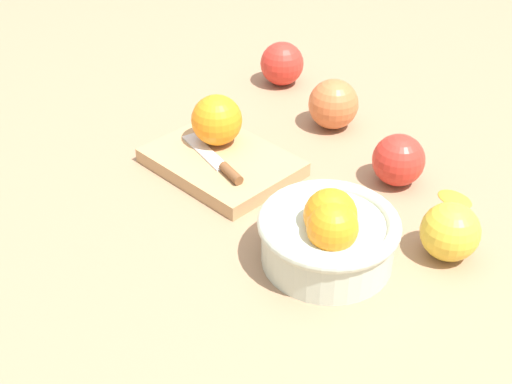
% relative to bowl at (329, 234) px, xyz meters
% --- Properties ---
extents(ground_plane, '(2.40, 2.40, 0.00)m').
position_rel_bowl_xyz_m(ground_plane, '(0.15, -0.11, -0.04)').
color(ground_plane, '#997556').
extents(bowl, '(0.17, 0.17, 0.10)m').
position_rel_bowl_xyz_m(bowl, '(0.00, 0.00, 0.00)').
color(bowl, beige).
rests_on(bowl, ground_plane).
extents(cutting_board, '(0.21, 0.16, 0.02)m').
position_rel_bowl_xyz_m(cutting_board, '(0.24, -0.05, -0.03)').
color(cutting_board, tan).
rests_on(cutting_board, ground_plane).
extents(orange_on_board, '(0.08, 0.08, 0.08)m').
position_rel_bowl_xyz_m(orange_on_board, '(0.28, -0.08, 0.02)').
color(orange_on_board, orange).
rests_on(orange_on_board, cutting_board).
extents(knife, '(0.15, 0.05, 0.01)m').
position_rel_bowl_xyz_m(knife, '(0.23, -0.03, -0.02)').
color(knife, silver).
rests_on(knife, cutting_board).
extents(apple_front_right, '(0.08, 0.08, 0.08)m').
position_rel_bowl_xyz_m(apple_front_right, '(0.21, -0.27, -0.00)').
color(apple_front_right, '#CC6638').
rests_on(apple_front_right, ground_plane).
extents(apple_mid_left, '(0.07, 0.07, 0.07)m').
position_rel_bowl_xyz_m(apple_mid_left, '(-0.10, -0.11, -0.01)').
color(apple_mid_left, gold).
rests_on(apple_mid_left, ground_plane).
extents(apple_front_left, '(0.07, 0.07, 0.07)m').
position_rel_bowl_xyz_m(apple_front_left, '(0.04, -0.20, -0.01)').
color(apple_front_left, red).
rests_on(apple_front_left, ground_plane).
extents(apple_front_right_2, '(0.08, 0.08, 0.08)m').
position_rel_bowl_xyz_m(apple_front_right_2, '(0.37, -0.32, -0.00)').
color(apple_front_right_2, red).
rests_on(apple_front_right_2, ground_plane).
extents(citrus_peel, '(0.06, 0.04, 0.01)m').
position_rel_bowl_xyz_m(citrus_peel, '(-0.04, -0.23, -0.04)').
color(citrus_peel, orange).
rests_on(citrus_peel, ground_plane).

